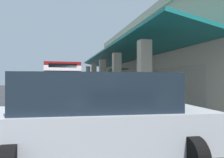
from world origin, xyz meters
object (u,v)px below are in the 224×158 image
at_px(transit_bus, 58,80).
at_px(potted_palm, 117,93).
at_px(parked_suv_silver, 99,117).
at_px(pedestrian, 48,97).

bearing_deg(transit_bus, potted_palm, 46.27).
relative_size(parked_suv_silver, potted_palm, 1.78).
height_order(parked_suv_silver, pedestrian, parked_suv_silver).
bearing_deg(transit_bus, parked_suv_silver, 3.12).
height_order(pedestrian, potted_palm, potted_palm).
bearing_deg(transit_bus, pedestrian, -2.38).
relative_size(transit_bus, parked_suv_silver, 2.30).
bearing_deg(potted_palm, parked_suv_silver, -16.64).
distance_m(transit_bus, potted_palm, 6.40).
xyz_separation_m(parked_suv_silver, potted_palm, (-12.22, 3.65, -0.26)).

